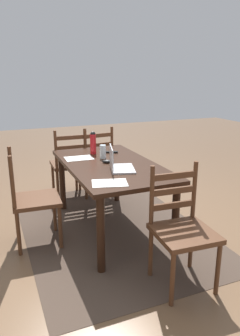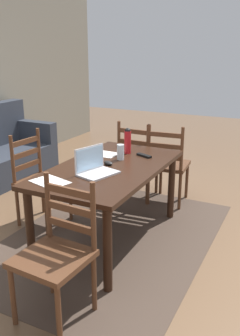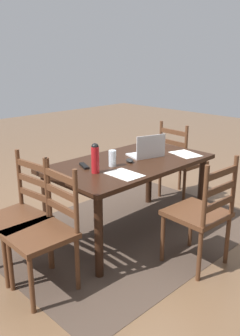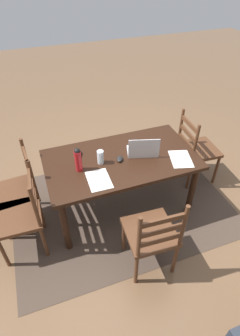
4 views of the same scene
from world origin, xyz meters
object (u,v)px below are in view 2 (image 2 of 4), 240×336
drinking_glass (120,152)px  dining_table (110,176)px  chair_right_near (167,165)px  tv_remote (144,156)px  chair_right_far (139,161)px  computer_mouse (108,163)px  laptop (94,167)px  chair_left_near (56,254)px  chair_far_head (40,180)px  water_bottle (128,140)px

drinking_glass → dining_table: bearing=-179.2°
chair_right_near → tv_remote: chair_right_near is taller
drinking_glass → chair_right_far: bearing=11.4°
computer_mouse → tv_remote: bearing=-2.2°
laptop → drinking_glass: bearing=-1.6°
chair_right_near → chair_left_near: size_ratio=1.00×
chair_right_far → computer_mouse: 1.10m
chair_right_near → chair_far_head: size_ratio=1.00×
water_bottle → drinking_glass: (-0.23, -0.03, -0.06)m
chair_right_near → chair_left_near: 2.16m
chair_right_near → dining_table: bearing=170.6°
chair_right_near → chair_right_far: bearing=90.0°
chair_far_head → water_bottle: size_ratio=3.68×
drinking_glass → computer_mouse: drinking_glass is taller
water_bottle → computer_mouse: 0.44m
chair_far_head → chair_left_near: 1.46m
chair_left_near → laptop: (0.84, 0.19, 0.33)m
chair_far_head → computer_mouse: size_ratio=9.50×
chair_right_near → drinking_glass: bearing=168.1°
computer_mouse → laptop: bearing=-154.1°
chair_right_far → chair_right_near: same height
chair_right_far → water_bottle: bearing=-167.3°
chair_far_head → chair_left_near: same height
chair_right_near → computer_mouse: chair_right_near is taller
chair_far_head → drinking_glass: size_ratio=6.48×
drinking_glass → chair_left_near: bearing=-172.1°
dining_table → tv_remote: 0.46m
laptop → chair_right_near: bearing=-8.4°
water_bottle → tv_remote: 0.24m
chair_right_near → drinking_glass: 0.94m
chair_left_near → tv_remote: bearing=0.6°
tv_remote → chair_far_head: bearing=-45.0°
chair_right_far → computer_mouse: chair_right_far is taller
dining_table → chair_right_near: 1.11m
chair_far_head → drinking_glass: bearing=-74.9°
chair_right_far → chair_far_head: size_ratio=1.00×
chair_far_head → water_bottle: bearing=-59.8°
chair_right_near → laptop: laptop is taller
tv_remote → chair_right_far: bearing=-131.1°
laptop → dining_table: bearing=-3.7°
chair_right_far → drinking_glass: size_ratio=6.48×
dining_table → drinking_glass: 0.28m
chair_right_near → laptop: bearing=171.6°
chair_right_far → tv_remote: size_ratio=5.59×
tv_remote → chair_left_near: bearing=22.6°
chair_right_near → computer_mouse: bearing=169.0°
chair_far_head → chair_left_near: size_ratio=1.00×
dining_table → water_bottle: (0.45, 0.04, 0.23)m
chair_left_near → drinking_glass: bearing=7.9°
chair_right_near → water_bottle: size_ratio=3.68×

